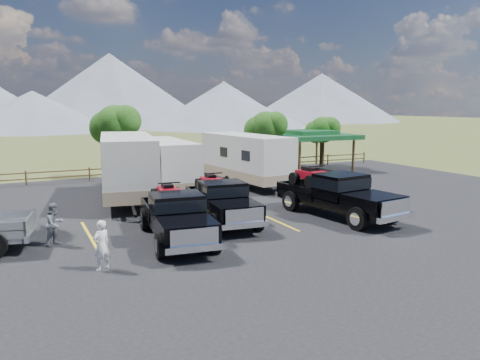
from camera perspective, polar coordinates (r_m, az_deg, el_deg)
name	(u,v)px	position (r m, az deg, el deg)	size (l,w,h in m)	color
ground	(273,247)	(17.74, 3.99, -8.11)	(320.00, 320.00, 0.00)	#4F5A26
asphalt_lot	(238,227)	(20.29, -0.21, -5.80)	(44.00, 34.00, 0.04)	black
stall_lines	(229,222)	(21.16, -1.38, -5.11)	(12.12, 5.50, 0.01)	yellow
tree_ne_a	(266,128)	(36.22, 3.13, 6.34)	(3.11, 2.92, 4.76)	black
tree_ne_b	(322,130)	(40.27, 9.99, 6.00)	(2.77, 2.59, 4.27)	black
tree_north	(115,125)	(34.35, -14.98, 6.48)	(3.46, 3.24, 5.25)	black
rail_fence	(173,168)	(35.11, -8.13, 1.46)	(36.12, 0.12, 1.00)	brown
pavilion	(309,136)	(38.34, 8.44, 5.37)	(6.20, 6.20, 3.22)	brown
mountain_range	(16,93)	(120.72, -25.59, 9.53)	(209.00, 71.00, 20.00)	slate
rig_left	(176,215)	(18.37, -7.84, -4.19)	(2.76, 6.43, 2.09)	black
rig_center	(221,200)	(21.10, -2.33, -2.41)	(2.64, 6.31, 2.05)	black
rig_right	(336,193)	(22.46, 11.64, -1.59)	(3.12, 7.07, 2.29)	black
trailer_left	(128,167)	(26.13, -13.55, 1.54)	(4.01, 10.32, 3.57)	silver
trailer_center	(166,165)	(28.24, -9.04, 1.78)	(2.61, 9.04, 3.14)	silver
trailer_right	(246,159)	(30.25, 0.74, 2.55)	(3.23, 9.57, 3.31)	silver
person_a	(101,245)	(15.58, -16.53, -7.64)	(0.60, 0.39, 1.63)	white
person_b	(55,224)	(18.85, -21.64, -5.02)	(0.79, 0.62, 1.63)	slate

